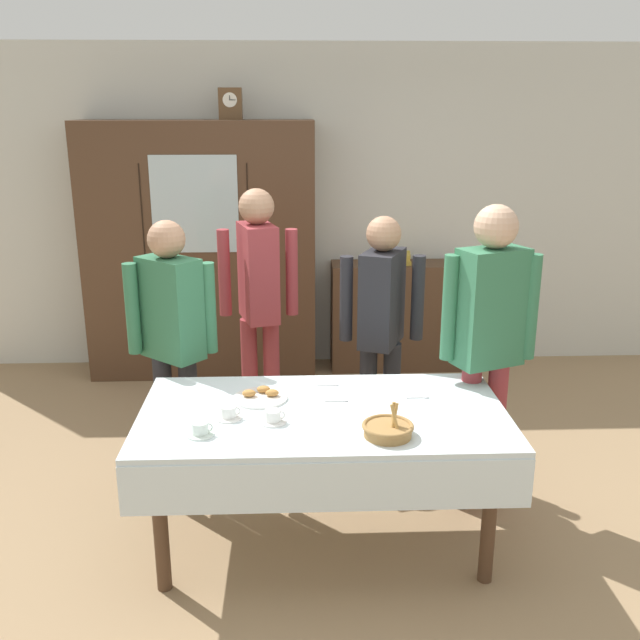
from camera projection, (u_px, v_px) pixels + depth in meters
ground_plane at (321, 521)px, 3.93m from camera, size 12.00×12.00×0.00m
back_wall at (309, 210)px, 6.07m from camera, size 6.40×0.10×2.70m
dining_table at (323, 432)px, 3.52m from camera, size 1.82×0.97×0.76m
wall_cabinet at (201, 252)px, 5.85m from camera, size 1.87×0.46×2.10m
mantel_clock at (230, 104)px, 5.51m from camera, size 0.18×0.11×0.24m
bookshelf_low at (399, 316)px, 6.13m from camera, size 1.16×0.35×0.93m
book_stack at (400, 258)px, 5.98m from camera, size 0.18×0.24×0.09m
tea_cup_front_edge at (200, 430)px, 3.26m from camera, size 0.13×0.13×0.06m
tea_cup_mid_left at (273, 417)px, 3.39m from camera, size 0.13×0.13×0.06m
tea_cup_mid_right at (229, 413)px, 3.43m from camera, size 0.13×0.13×0.06m
bread_basket at (388, 429)px, 3.25m from camera, size 0.24×0.24×0.16m
pastry_plate at (261, 396)px, 3.67m from camera, size 0.28×0.28×0.05m
spoon_center at (422, 397)px, 3.67m from camera, size 0.12×0.02×0.01m
spoon_far_left at (340, 401)px, 3.63m from camera, size 0.12×0.02×0.01m
spoon_mid_left at (331, 385)px, 3.83m from camera, size 0.12×0.02×0.01m
person_near_right_end at (489, 328)px, 3.83m from camera, size 0.52×0.32×1.72m
person_behind_table_right at (259, 290)px, 4.66m from camera, size 0.52×0.40×1.71m
person_by_cabinet at (382, 317)px, 4.38m from camera, size 0.52×0.41×1.58m
person_behind_table_left at (172, 328)px, 4.12m from camera, size 0.52×0.39×1.60m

